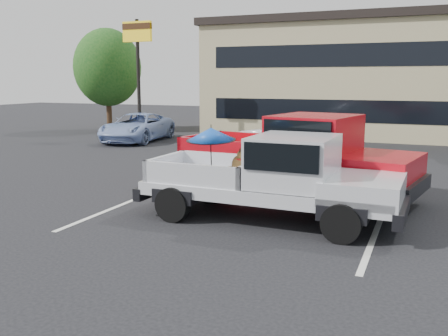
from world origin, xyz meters
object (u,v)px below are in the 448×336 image
Objects in this scene: blue_suv at (137,127)px; silver_pickup at (283,174)px; silver_sedan at (278,153)px; tree_left at (107,68)px; red_pickup at (307,153)px; motel_sign at (138,47)px.

silver_pickup is at bearing -52.69° from blue_suv.
silver_sedan reaches higher than blue_suv.
tree_left reaches higher than silver_pickup.
silver_sedan is 0.89× the size of blue_suv.
silver_pickup is 1.30× the size of silver_sedan.
silver_pickup is at bearing -77.96° from red_pickup.
silver_pickup reaches higher than blue_suv.
silver_pickup is at bearing -47.41° from motel_sign.
tree_left is at bearing 143.13° from motel_sign.
tree_left is at bearing 136.19° from silver_pickup.
silver_pickup is (15.04, -15.01, -2.68)m from tree_left.
red_pickup is (-0.05, 2.43, 0.12)m from silver_pickup.
tree_left reaches higher than motel_sign.
blue_suv is (-10.60, 8.71, -0.48)m from red_pickup.
silver_pickup is at bearing -141.67° from silver_sedan.
silver_sedan is (13.46, -9.97, -3.00)m from tree_left.
red_pickup is 1.37× the size of blue_suv.
silver_pickup is 1.15× the size of blue_suv.
motel_sign is at bearing 107.88° from blue_suv.
silver_sedan is at bearing -36.39° from motel_sign.
red_pickup is at bearing -45.81° from blue_suv.
tree_left reaches higher than silver_sedan.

